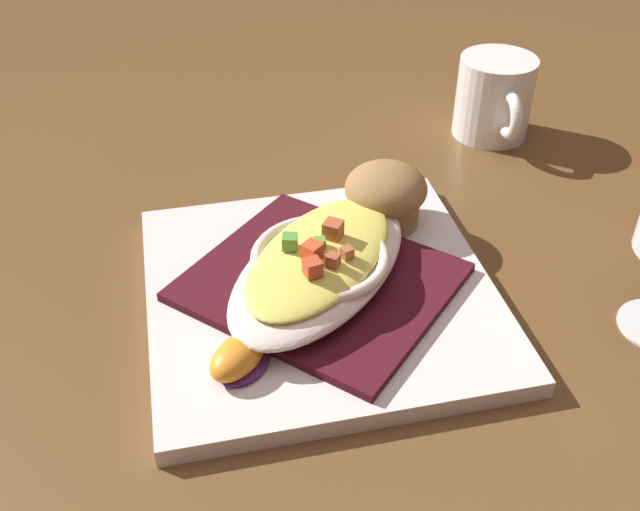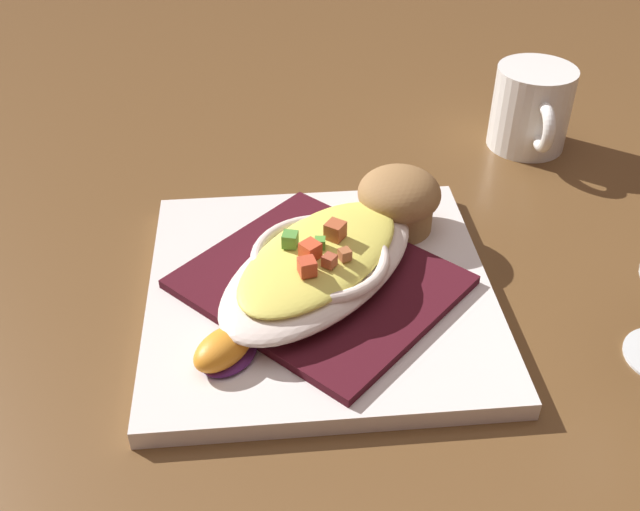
{
  "view_description": "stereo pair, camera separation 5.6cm",
  "coord_description": "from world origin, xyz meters",
  "px_view_note": "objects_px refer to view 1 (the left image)",
  "views": [
    {
      "loc": [
        0.01,
        0.44,
        0.39
      ],
      "look_at": [
        0.0,
        0.0,
        0.05
      ],
      "focal_mm": 41.35,
      "sensor_mm": 36.0,
      "label": 1
    },
    {
      "loc": [
        -0.04,
        0.44,
        0.39
      ],
      "look_at": [
        0.0,
        0.0,
        0.05
      ],
      "focal_mm": 41.35,
      "sensor_mm": 36.0,
      "label": 2
    }
  ],
  "objects_px": {
    "square_plate": "(320,293)",
    "orange_garnish": "(239,358)",
    "gratin_dish": "(320,262)",
    "coffee_mug": "(494,102)",
    "muffin": "(386,195)"
  },
  "relations": [
    {
      "from": "square_plate",
      "to": "orange_garnish",
      "type": "height_order",
      "value": "orange_garnish"
    },
    {
      "from": "gratin_dish",
      "to": "coffee_mug",
      "type": "relative_size",
      "value": 2.05
    },
    {
      "from": "orange_garnish",
      "to": "coffee_mug",
      "type": "distance_m",
      "value": 0.44
    },
    {
      "from": "square_plate",
      "to": "coffee_mug",
      "type": "bearing_deg",
      "value": -125.28
    },
    {
      "from": "orange_garnish",
      "to": "muffin",
      "type": "bearing_deg",
      "value": -124.01
    },
    {
      "from": "coffee_mug",
      "to": "orange_garnish",
      "type": "bearing_deg",
      "value": 55.03
    },
    {
      "from": "orange_garnish",
      "to": "coffee_mug",
      "type": "bearing_deg",
      "value": -124.97
    },
    {
      "from": "muffin",
      "to": "coffee_mug",
      "type": "height_order",
      "value": "coffee_mug"
    },
    {
      "from": "muffin",
      "to": "orange_garnish",
      "type": "xyz_separation_m",
      "value": [
        0.12,
        0.17,
        -0.02
      ]
    },
    {
      "from": "muffin",
      "to": "orange_garnish",
      "type": "bearing_deg",
      "value": 55.99
    },
    {
      "from": "gratin_dish",
      "to": "coffee_mug",
      "type": "distance_m",
      "value": 0.33
    },
    {
      "from": "muffin",
      "to": "square_plate",
      "type": "bearing_deg",
      "value": 55.94
    },
    {
      "from": "gratin_dish",
      "to": "muffin",
      "type": "relative_size",
      "value": 3.23
    },
    {
      "from": "orange_garnish",
      "to": "coffee_mug",
      "type": "relative_size",
      "value": 0.54
    },
    {
      "from": "square_plate",
      "to": "orange_garnish",
      "type": "relative_size",
      "value": 4.44
    }
  ]
}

